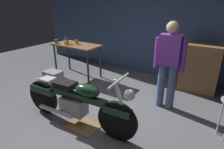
{
  "coord_description": "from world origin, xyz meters",
  "views": [
    {
      "loc": [
        1.8,
        -2.15,
        2.0
      ],
      "look_at": [
        -0.06,
        0.7,
        0.65
      ],
      "focal_mm": 30.26,
      "sensor_mm": 36.0,
      "label": 1
    }
  ],
  "objects_px": {
    "motorcycle": "(76,101)",
    "mug_yellow_tall": "(66,43)",
    "wooden_dresser": "(200,69)",
    "person_standing": "(169,63)",
    "mug_orange_travel": "(77,42)",
    "mug_brown_stoneware": "(65,40)",
    "storage_bin": "(53,78)",
    "mug_green_speckled": "(56,41)",
    "bottle": "(67,40)"
  },
  "relations": [
    {
      "from": "motorcycle",
      "to": "mug_yellow_tall",
      "type": "bearing_deg",
      "value": 134.94
    },
    {
      "from": "motorcycle",
      "to": "wooden_dresser",
      "type": "distance_m",
      "value": 2.89
    },
    {
      "from": "mug_yellow_tall",
      "to": "person_standing",
      "type": "bearing_deg",
      "value": -2.35
    },
    {
      "from": "motorcycle",
      "to": "mug_orange_travel",
      "type": "bearing_deg",
      "value": 127.84
    },
    {
      "from": "motorcycle",
      "to": "mug_yellow_tall",
      "type": "xyz_separation_m",
      "value": [
        -1.73,
        1.5,
        0.5
      ]
    },
    {
      "from": "mug_orange_travel",
      "to": "mug_yellow_tall",
      "type": "xyz_separation_m",
      "value": [
        -0.19,
        -0.21,
        -0.01
      ]
    },
    {
      "from": "mug_yellow_tall",
      "to": "motorcycle",
      "type": "bearing_deg",
      "value": -40.89
    },
    {
      "from": "mug_yellow_tall",
      "to": "mug_brown_stoneware",
      "type": "distance_m",
      "value": 0.38
    },
    {
      "from": "person_standing",
      "to": "wooden_dresser",
      "type": "relative_size",
      "value": 1.52
    },
    {
      "from": "person_standing",
      "to": "storage_bin",
      "type": "distance_m",
      "value": 2.86
    },
    {
      "from": "storage_bin",
      "to": "mug_yellow_tall",
      "type": "relative_size",
      "value": 3.95
    },
    {
      "from": "storage_bin",
      "to": "mug_brown_stoneware",
      "type": "height_order",
      "value": "mug_brown_stoneware"
    },
    {
      "from": "person_standing",
      "to": "mug_green_speckled",
      "type": "height_order",
      "value": "person_standing"
    },
    {
      "from": "mug_orange_travel",
      "to": "mug_yellow_tall",
      "type": "bearing_deg",
      "value": -132.8
    },
    {
      "from": "motorcycle",
      "to": "mug_brown_stoneware",
      "type": "height_order",
      "value": "same"
    },
    {
      "from": "wooden_dresser",
      "to": "mug_yellow_tall",
      "type": "height_order",
      "value": "wooden_dresser"
    },
    {
      "from": "motorcycle",
      "to": "mug_green_speckled",
      "type": "bearing_deg",
      "value": 140.39
    },
    {
      "from": "motorcycle",
      "to": "storage_bin",
      "type": "height_order",
      "value": "motorcycle"
    },
    {
      "from": "mug_orange_travel",
      "to": "mug_yellow_tall",
      "type": "relative_size",
      "value": 1.0
    },
    {
      "from": "motorcycle",
      "to": "bottle",
      "type": "relative_size",
      "value": 9.08
    },
    {
      "from": "mug_orange_travel",
      "to": "mug_brown_stoneware",
      "type": "height_order",
      "value": "mug_orange_travel"
    },
    {
      "from": "wooden_dresser",
      "to": "mug_yellow_tall",
      "type": "distance_m",
      "value": 3.36
    },
    {
      "from": "storage_bin",
      "to": "bottle",
      "type": "xyz_separation_m",
      "value": [
        -0.12,
        0.69,
        0.83
      ]
    },
    {
      "from": "mug_green_speckled",
      "to": "mug_orange_travel",
      "type": "bearing_deg",
      "value": 23.95
    },
    {
      "from": "mug_yellow_tall",
      "to": "mug_green_speckled",
      "type": "distance_m",
      "value": 0.34
    },
    {
      "from": "storage_bin",
      "to": "mug_green_speckled",
      "type": "height_order",
      "value": "mug_green_speckled"
    },
    {
      "from": "storage_bin",
      "to": "mug_brown_stoneware",
      "type": "relative_size",
      "value": 4.04
    },
    {
      "from": "mug_brown_stoneware",
      "to": "mug_orange_travel",
      "type": "bearing_deg",
      "value": -5.42
    },
    {
      "from": "storage_bin",
      "to": "mug_orange_travel",
      "type": "xyz_separation_m",
      "value": [
        0.14,
        0.78,
        0.79
      ]
    },
    {
      "from": "mug_green_speckled",
      "to": "mug_brown_stoneware",
      "type": "bearing_deg",
      "value": 80.09
    },
    {
      "from": "person_standing",
      "to": "motorcycle",
      "type": "bearing_deg",
      "value": 51.42
    },
    {
      "from": "mug_orange_travel",
      "to": "mug_green_speckled",
      "type": "height_order",
      "value": "mug_orange_travel"
    },
    {
      "from": "person_standing",
      "to": "mug_brown_stoneware",
      "type": "xyz_separation_m",
      "value": [
        -3.07,
        0.37,
        0.02
      ]
    },
    {
      "from": "person_standing",
      "to": "wooden_dresser",
      "type": "height_order",
      "value": "person_standing"
    },
    {
      "from": "person_standing",
      "to": "storage_bin",
      "type": "xyz_separation_m",
      "value": [
        -2.72,
        -0.46,
        -0.76
      ]
    },
    {
      "from": "wooden_dresser",
      "to": "storage_bin",
      "type": "height_order",
      "value": "wooden_dresser"
    },
    {
      "from": "motorcycle",
      "to": "wooden_dresser",
      "type": "xyz_separation_m",
      "value": [
        1.45,
        2.49,
        0.1
      ]
    },
    {
      "from": "person_standing",
      "to": "mug_orange_travel",
      "type": "xyz_separation_m",
      "value": [
        -2.59,
        0.32,
        0.03
      ]
    },
    {
      "from": "wooden_dresser",
      "to": "bottle",
      "type": "xyz_separation_m",
      "value": [
        -3.24,
        -0.88,
        0.45
      ]
    },
    {
      "from": "mug_green_speckled",
      "to": "mug_yellow_tall",
      "type": "bearing_deg",
      "value": 4.58
    },
    {
      "from": "mug_orange_travel",
      "to": "person_standing",
      "type": "bearing_deg",
      "value": -7.1
    },
    {
      "from": "person_standing",
      "to": "mug_green_speckled",
      "type": "relative_size",
      "value": 14.1
    },
    {
      "from": "motorcycle",
      "to": "person_standing",
      "type": "bearing_deg",
      "value": 48.69
    },
    {
      "from": "mug_orange_travel",
      "to": "bottle",
      "type": "xyz_separation_m",
      "value": [
        -0.26,
        -0.09,
        0.04
      ]
    },
    {
      "from": "motorcycle",
      "to": "storage_bin",
      "type": "xyz_separation_m",
      "value": [
        -1.68,
        0.92,
        -0.28
      ]
    },
    {
      "from": "wooden_dresser",
      "to": "mug_green_speckled",
      "type": "distance_m",
      "value": 3.69
    },
    {
      "from": "motorcycle",
      "to": "mug_yellow_tall",
      "type": "distance_m",
      "value": 2.34
    },
    {
      "from": "motorcycle",
      "to": "mug_orange_travel",
      "type": "relative_size",
      "value": 19.58
    },
    {
      "from": "storage_bin",
      "to": "bottle",
      "type": "relative_size",
      "value": 1.83
    },
    {
      "from": "motorcycle",
      "to": "wooden_dresser",
      "type": "relative_size",
      "value": 1.99
    }
  ]
}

